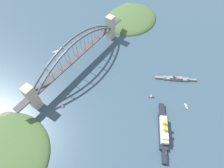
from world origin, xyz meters
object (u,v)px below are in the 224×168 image
(naval_cruiser, at_px, (175,78))
(small_boat_2, at_px, (73,97))
(small_boat_0, at_px, (152,95))
(small_boat_3, at_px, (186,106))
(seaplane_taxiing_near_bridge, at_px, (56,52))
(harbor_arch_bridge, at_px, (77,56))
(channel_marker_buoy, at_px, (108,65))
(ocean_liner, at_px, (163,130))
(small_boat_1, at_px, (62,105))

(naval_cruiser, xyz_separation_m, small_boat_2, (137.84, -124.17, 0.04))
(small_boat_0, height_order, small_boat_2, small_boat_0)
(small_boat_3, bearing_deg, seaplane_taxiing_near_bridge, -81.51)
(harbor_arch_bridge, height_order, small_boat_2, harbor_arch_bridge)
(seaplane_taxiing_near_bridge, bearing_deg, channel_marker_buoy, 108.24)
(small_boat_3, height_order, channel_marker_buoy, channel_marker_buoy)
(harbor_arch_bridge, bearing_deg, channel_marker_buoy, 129.32)
(small_boat_0, bearing_deg, small_boat_2, -53.28)
(ocean_liner, bearing_deg, small_boat_3, 169.31)
(harbor_arch_bridge, xyz_separation_m, small_boat_1, (80.33, 35.65, -25.12))
(ocean_liner, xyz_separation_m, naval_cruiser, (-102.91, -27.35, -3.41))
(harbor_arch_bridge, bearing_deg, ocean_liner, 83.22)
(seaplane_taxiing_near_bridge, height_order, channel_marker_buoy, seaplane_taxiing_near_bridge)
(naval_cruiser, relative_size, small_boat_0, 6.47)
(naval_cruiser, height_order, small_boat_2, naval_cruiser)
(small_boat_0, relative_size, small_boat_3, 1.08)
(seaplane_taxiing_near_bridge, bearing_deg, ocean_liner, 84.81)
(naval_cruiser, height_order, small_boat_1, naval_cruiser)
(small_boat_2, height_order, channel_marker_buoy, small_boat_2)
(small_boat_1, bearing_deg, small_boat_3, 125.85)
(harbor_arch_bridge, xyz_separation_m, naval_cruiser, (-80.29, 162.97, -25.75))
(channel_marker_buoy, bearing_deg, naval_cruiser, 110.55)
(seaplane_taxiing_near_bridge, height_order, small_boat_0, small_boat_0)
(small_boat_0, relative_size, small_boat_1, 1.35)
(small_boat_2, relative_size, channel_marker_buoy, 2.25)
(small_boat_1, distance_m, channel_marker_buoy, 116.02)
(small_boat_3, bearing_deg, small_boat_0, -72.63)
(ocean_liner, bearing_deg, channel_marker_buoy, -111.53)
(ocean_liner, distance_m, channel_marker_buoy, 158.20)
(naval_cruiser, xyz_separation_m, small_boat_1, (160.62, -127.32, 0.63))
(small_boat_2, bearing_deg, ocean_liner, 102.98)
(harbor_arch_bridge, height_order, small_boat_0, harbor_arch_bridge)
(harbor_arch_bridge, relative_size, channel_marker_buoy, 97.79)
(small_boat_2, distance_m, small_boat_3, 190.25)
(seaplane_taxiing_near_bridge, relative_size, small_boat_3, 1.18)
(ocean_liner, height_order, small_boat_2, ocean_liner)
(ocean_liner, height_order, naval_cruiser, ocean_liner)
(naval_cruiser, relative_size, channel_marker_buoy, 23.90)
(channel_marker_buoy, bearing_deg, ocean_liner, 68.47)
(harbor_arch_bridge, distance_m, naval_cruiser, 183.49)
(seaplane_taxiing_near_bridge, bearing_deg, naval_cruiser, 109.47)
(small_boat_3, distance_m, channel_marker_buoy, 158.96)
(ocean_liner, bearing_deg, small_boat_2, -77.02)
(channel_marker_buoy, bearing_deg, small_boat_3, 91.65)
(ocean_liner, bearing_deg, naval_cruiser, -165.12)
(small_boat_0, distance_m, small_boat_1, 150.81)
(naval_cruiser, height_order, small_boat_0, naval_cruiser)
(ocean_liner, relative_size, seaplane_taxiing_near_bridge, 7.61)
(ocean_liner, xyz_separation_m, channel_marker_buoy, (-58.03, -147.08, -5.16))
(small_boat_1, distance_m, small_boat_2, 23.00)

